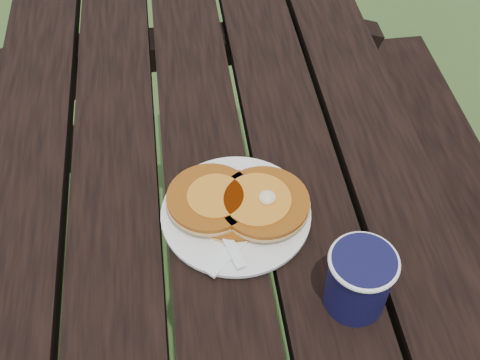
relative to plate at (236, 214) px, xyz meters
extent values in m
cube|color=black|center=(-0.04, -0.10, -0.03)|extent=(0.75, 1.80, 0.04)
cylinder|color=white|center=(0.00, 0.00, 0.00)|extent=(0.25, 0.25, 0.01)
cylinder|color=#9D4F11|center=(0.00, 0.01, 0.01)|extent=(0.14, 0.14, 0.01)
cylinder|color=#9D4F11|center=(-0.04, 0.02, 0.02)|extent=(0.13, 0.13, 0.01)
cylinder|color=#9D4F11|center=(0.04, 0.00, 0.02)|extent=(0.14, 0.14, 0.01)
cylinder|color=#C4711C|center=(0.03, 0.00, 0.03)|extent=(0.10, 0.10, 0.00)
ellipsoid|color=#F4E59E|center=(0.05, 0.00, 0.04)|extent=(0.03, 0.03, 0.02)
cube|color=white|center=(0.01, -0.04, 0.01)|extent=(0.14, 0.14, 0.00)
cylinder|color=#0F0F34|center=(0.14, -0.17, 0.05)|extent=(0.08, 0.08, 0.10)
torus|color=white|center=(0.14, -0.17, 0.09)|extent=(0.09, 0.09, 0.01)
cylinder|color=black|center=(0.14, -0.17, 0.09)|extent=(0.07, 0.07, 0.01)
camera|label=1|loc=(-0.07, -0.56, 0.74)|focal=45.00mm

